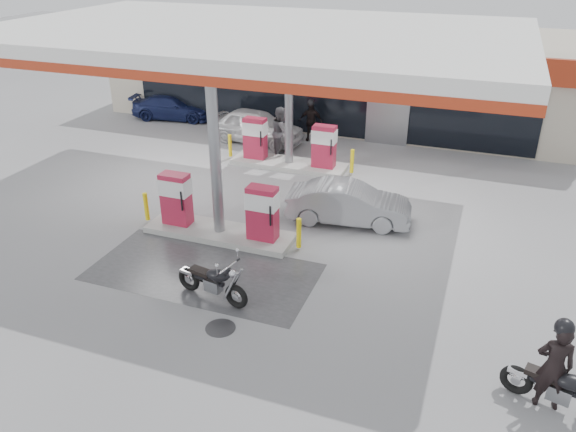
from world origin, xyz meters
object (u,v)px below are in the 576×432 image
at_px(parked_motorcycle, 213,282).
at_px(attendant, 281,132).
at_px(pump_island_far, 289,149).
at_px(main_motorcycle, 560,390).
at_px(pump_island_near, 219,214).
at_px(hatchback_silver, 349,203).
at_px(biker_walking, 311,121).
at_px(parked_car_left, 173,107).
at_px(biker_main, 554,367).
at_px(parked_car_right, 496,128).
at_px(sedan_white, 256,126).

height_order(parked_motorcycle, attendant, attendant).
height_order(pump_island_far, main_motorcycle, pump_island_far).
xyz_separation_m(pump_island_near, pump_island_far, (0.00, 6.00, 0.00)).
bearing_deg(hatchback_silver, pump_island_far, 33.86).
relative_size(main_motorcycle, biker_walking, 1.20).
bearing_deg(parked_car_left, pump_island_far, -127.45).
xyz_separation_m(pump_island_near, main_motorcycle, (9.05, -4.01, -0.23)).
bearing_deg(attendant, pump_island_near, 166.16).
xyz_separation_m(biker_main, attendant, (-9.55, 10.96, 0.07)).
relative_size(hatchback_silver, parked_car_left, 0.96).
bearing_deg(biker_walking, hatchback_silver, -70.19).
distance_m(parked_car_left, biker_walking, 7.33).
bearing_deg(biker_walking, parked_motorcycle, -89.89).
bearing_deg(pump_island_far, biker_main, -48.37).
distance_m(biker_main, parked_car_left, 21.48).
xyz_separation_m(pump_island_near, biker_walking, (-0.19, 9.25, 0.15)).
bearing_deg(pump_island_far, parked_car_right, 39.01).
relative_size(main_motorcycle, parked_car_left, 0.52).
distance_m(sedan_white, parked_car_left, 5.47).
bearing_deg(hatchback_silver, parked_car_right, -30.09).
relative_size(parked_car_right, biker_walking, 2.33).
height_order(pump_island_near, parked_car_left, pump_island_near).
bearing_deg(pump_island_far, pump_island_near, -90.00).
bearing_deg(main_motorcycle, biker_walking, 139.68).
xyz_separation_m(pump_island_far, parked_car_left, (-7.47, 4.00, -0.13)).
bearing_deg(hatchback_silver, main_motorcycle, -145.28).
relative_size(attendant, hatchback_silver, 0.53).
distance_m(main_motorcycle, attendant, 14.71).
xyz_separation_m(sedan_white, hatchback_silver, (5.67, -6.00, -0.08)).
distance_m(parked_motorcycle, attendant, 10.22).
bearing_deg(attendant, parked_car_left, 46.63).
distance_m(pump_island_far, parked_motorcycle, 9.11).
relative_size(pump_island_far, main_motorcycle, 2.50).
distance_m(sedan_white, parked_car_right, 10.43).
height_order(parked_car_left, parked_car_right, parked_car_left).
distance_m(attendant, hatchback_silver, 6.30).
relative_size(sedan_white, parked_car_left, 1.06).
height_order(pump_island_far, parked_motorcycle, pump_island_far).
bearing_deg(parked_car_right, parked_car_left, 120.80).
bearing_deg(pump_island_near, attendant, 95.65).
relative_size(pump_island_far, parked_motorcycle, 2.46).
bearing_deg(biker_main, attendant, -53.79).
bearing_deg(parked_motorcycle, sedan_white, 118.78).
relative_size(parked_motorcycle, hatchback_silver, 0.55).
bearing_deg(sedan_white, main_motorcycle, -130.10).
height_order(parked_motorcycle, parked_car_left, parked_car_left).
distance_m(main_motorcycle, hatchback_silver, 8.41).
bearing_deg(hatchback_silver, parked_motorcycle, 150.92).
relative_size(parked_motorcycle, sedan_white, 0.50).
height_order(hatchback_silver, parked_car_right, hatchback_silver).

